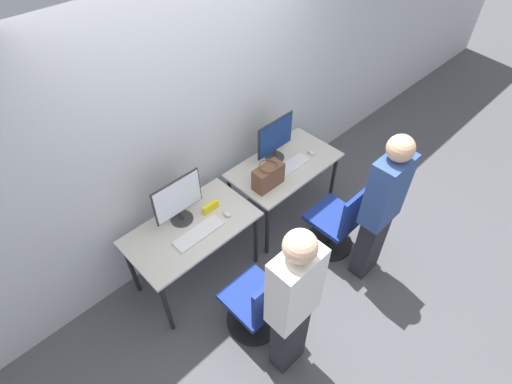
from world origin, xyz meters
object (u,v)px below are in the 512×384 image
monitor_right (275,139)px  person_left (293,303)px  monitor_left (178,200)px  office_chair_left (258,304)px  mouse_right (311,152)px  mouse_left (227,213)px  handbag (268,176)px  office_chair_right (337,224)px  person_right (381,207)px  keyboard_left (199,233)px  keyboard_right (290,167)px

monitor_right → person_left: bearing=-132.1°
monitor_left → office_chair_left: 1.08m
monitor_left → mouse_right: monitor_left is taller
monitor_left → person_left: size_ratio=0.29×
mouse_left → handbag: 0.53m
monitor_left → mouse_left: bearing=-36.7°
office_chair_right → person_right: bearing=-90.2°
keyboard_left → handbag: 0.84m
keyboard_left → mouse_right: bearing=1.1°
person_left → keyboard_right: person_left is taller
person_right → person_left: bearing=-176.2°
office_chair_left → person_left: person_left is taller
office_chair_left → person_right: size_ratio=0.54×
office_chair_right → handbag: handbag is taller
mouse_left → handbag: size_ratio=0.30×
person_left → office_chair_right: (1.19, 0.44, -0.52)m
keyboard_right → monitor_right: bearing=90.0°
mouse_right → person_right: (-0.28, -0.98, 0.14)m
mouse_left → monitor_right: bearing=16.3°
monitor_left → office_chair_right: size_ratio=0.53×
keyboard_right → office_chair_right: office_chair_right is taller
person_left → keyboard_right: (1.15, 1.06, -0.15)m
office_chair_left → person_right: (1.15, -0.29, 0.52)m
monitor_right → office_chair_right: monitor_right is taller
office_chair_right → handbag: size_ratio=2.89×
person_left → mouse_right: (1.46, 1.05, -0.14)m
office_chair_left → mouse_right: office_chair_left is taller
mouse_left → person_left: (-0.30, -1.02, 0.14)m
monitor_left → keyboard_left: size_ratio=1.02×
mouse_left → monitor_right: monitor_right is taller
mouse_left → person_right: 1.30m
office_chair_left → monitor_right: size_ratio=1.89×
mouse_left → person_left: 1.07m
monitor_left → handbag: monitor_left is taller
keyboard_left → person_left: (0.02, -1.03, 0.15)m
mouse_left → person_left: person_left is taller
keyboard_left → mouse_right: size_ratio=4.98×
office_chair_left → mouse_right: size_ratio=9.62×
keyboard_right → handbag: handbag is taller
monitor_left → keyboard_left: bearing=-90.0°
person_right → keyboard_right: bearing=92.1°
mouse_left → keyboard_right: (0.85, 0.04, -0.01)m
monitor_right → keyboard_right: size_ratio=1.02×
handbag → monitor_left: bearing=165.1°
keyboard_left → mouse_left: mouse_left is taller
keyboard_right → handbag: 0.35m
keyboard_right → office_chair_right: 0.72m
person_left → keyboard_left: bearing=90.8°
keyboard_left → keyboard_right: bearing=1.7°
office_chair_right → mouse_left: bearing=147.0°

